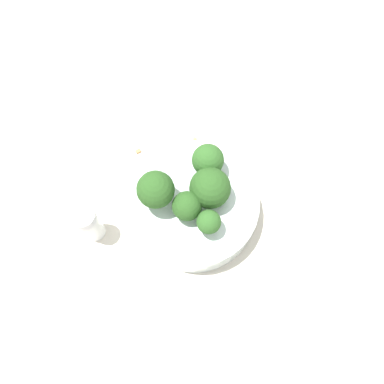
# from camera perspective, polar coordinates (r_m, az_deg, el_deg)

# --- Properties ---
(ground_plane) EXTENTS (3.00, 3.00, 0.00)m
(ground_plane) POSITION_cam_1_polar(r_m,az_deg,el_deg) (0.59, -0.00, -3.07)
(ground_plane) COLOR beige
(bowl) EXTENTS (0.19, 0.19, 0.05)m
(bowl) POSITION_cam_1_polar(r_m,az_deg,el_deg) (0.56, -0.00, -2.25)
(bowl) COLOR silver
(bowl) RESTS_ON ground_plane
(broccoli_floret_0) EXTENTS (0.05, 0.05, 0.06)m
(broccoli_floret_0) POSITION_cam_1_polar(r_m,az_deg,el_deg) (0.53, 2.12, 4.85)
(broccoli_floret_0) COLOR #84AD66
(broccoli_floret_0) RESTS_ON bowl
(broccoli_floret_1) EXTENTS (0.04, 0.04, 0.05)m
(broccoli_floret_1) POSITION_cam_1_polar(r_m,az_deg,el_deg) (0.51, -1.11, -2.19)
(broccoli_floret_1) COLOR #8EB770
(broccoli_floret_1) RESTS_ON bowl
(broccoli_floret_2) EXTENTS (0.06, 0.06, 0.06)m
(broccoli_floret_2) POSITION_cam_1_polar(r_m,az_deg,el_deg) (0.52, 2.44, 0.58)
(broccoli_floret_2) COLOR #84AD66
(broccoli_floret_2) RESTS_ON bowl
(broccoli_floret_3) EXTENTS (0.05, 0.05, 0.07)m
(broccoli_floret_3) POSITION_cam_1_polar(r_m,az_deg,el_deg) (0.51, -5.88, 0.34)
(broccoli_floret_3) COLOR #7A9E5B
(broccoli_floret_3) RESTS_ON bowl
(broccoli_floret_4) EXTENTS (0.03, 0.03, 0.04)m
(broccoli_floret_4) POSITION_cam_1_polar(r_m,az_deg,el_deg) (0.50, 2.23, -4.63)
(broccoli_floret_4) COLOR #7A9E5B
(broccoli_floret_4) RESTS_ON bowl
(pepper_shaker) EXTENTS (0.03, 0.03, 0.08)m
(pepper_shaker) POSITION_cam_1_polar(r_m,az_deg,el_deg) (0.56, -15.67, -4.70)
(pepper_shaker) COLOR silver
(pepper_shaker) RESTS_ON ground_plane
(almond_crumb_0) EXTENTS (0.01, 0.01, 0.01)m
(almond_crumb_0) POSITION_cam_1_polar(r_m,az_deg,el_deg) (0.59, -14.16, -5.54)
(almond_crumb_0) COLOR olive
(almond_crumb_0) RESTS_ON ground_plane
(almond_crumb_1) EXTENTS (0.01, 0.01, 0.01)m
(almond_crumb_1) POSITION_cam_1_polar(r_m,az_deg,el_deg) (0.63, -8.47, 6.25)
(almond_crumb_1) COLOR #AD7F4C
(almond_crumb_1) RESTS_ON ground_plane
(almond_crumb_2) EXTENTS (0.01, 0.01, 0.01)m
(almond_crumb_2) POSITION_cam_1_polar(r_m,az_deg,el_deg) (0.64, -0.13, 8.18)
(almond_crumb_2) COLOR tan
(almond_crumb_2) RESTS_ON ground_plane
(almond_crumb_3) EXTENTS (0.01, 0.01, 0.01)m
(almond_crumb_3) POSITION_cam_1_polar(r_m,az_deg,el_deg) (0.61, -8.78, 1.88)
(almond_crumb_3) COLOR #AD7F4C
(almond_crumb_3) RESTS_ON ground_plane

